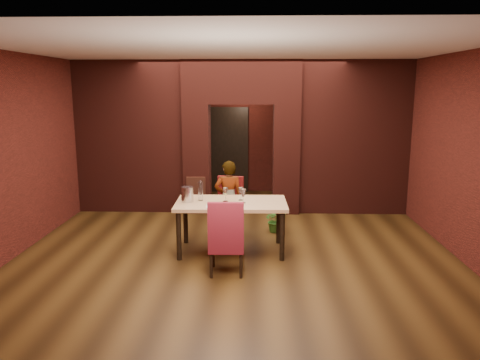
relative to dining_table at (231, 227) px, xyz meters
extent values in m
plane|color=#442B11|center=(0.09, 0.55, -0.42)|extent=(8.00, 8.00, 0.00)
cube|color=silver|center=(0.09, 0.55, 2.78)|extent=(7.00, 8.00, 0.04)
cube|color=maroon|center=(0.09, 4.55, 1.18)|extent=(7.00, 0.04, 3.20)
cube|color=maroon|center=(0.09, -3.45, 1.18)|extent=(7.00, 0.04, 3.20)
cube|color=maroon|center=(-3.41, 0.55, 1.18)|extent=(0.04, 8.00, 3.20)
cube|color=maroon|center=(3.59, 0.55, 1.18)|extent=(0.04, 8.00, 3.20)
cube|color=maroon|center=(-0.86, 2.55, 0.73)|extent=(0.55, 0.55, 2.30)
cube|color=maroon|center=(1.04, 2.55, 0.73)|extent=(0.55, 0.55, 2.30)
cube|color=maroon|center=(0.09, 2.55, 2.33)|extent=(2.45, 0.55, 0.90)
cube|color=maroon|center=(-2.28, 2.55, 1.18)|extent=(2.28, 0.35, 3.20)
cube|color=maroon|center=(2.45, 2.55, 1.18)|extent=(2.28, 0.35, 3.20)
cube|color=#A74B30|center=(-0.86, 2.26, 0.13)|extent=(0.40, 0.03, 0.50)
cube|color=black|center=(-0.31, 4.49, 0.63)|extent=(0.90, 0.08, 2.10)
cube|color=black|center=(-0.31, 4.45, 0.63)|extent=(1.02, 0.04, 2.22)
cube|color=tan|center=(0.00, 0.00, 0.00)|extent=(1.80, 1.04, 0.83)
cube|color=maroon|center=(-0.10, 0.88, 0.11)|extent=(0.54, 0.54, 1.05)
cube|color=maroon|center=(-0.02, -0.91, 0.13)|extent=(0.51, 0.51, 1.10)
imported|color=silver|center=(-0.09, 0.80, 0.27)|extent=(0.52, 0.36, 1.38)
cube|color=silver|center=(-0.23, -0.28, 0.42)|extent=(0.30, 0.22, 0.00)
cylinder|color=#B9B9C0|center=(-0.71, -0.01, 0.54)|extent=(0.20, 0.20, 0.24)
cylinder|color=silver|center=(-0.50, 0.09, 0.58)|extent=(0.08, 0.08, 0.33)
imported|color=#356C21|center=(0.77, 1.07, -0.19)|extent=(0.48, 0.44, 0.44)
camera|label=1|loc=(0.39, -7.31, 2.23)|focal=35.00mm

